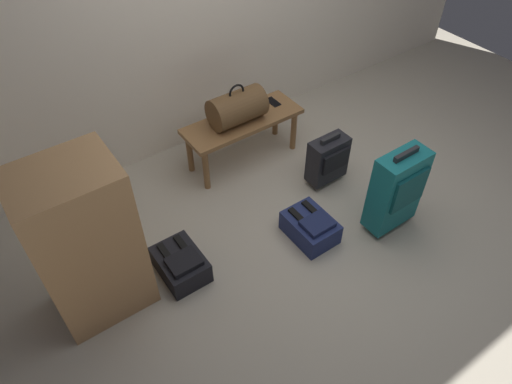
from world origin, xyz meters
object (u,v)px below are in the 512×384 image
(bench, at_px, (243,126))
(backpack_dark, at_px, (181,264))
(suitcase_small_charcoal, at_px, (328,159))
(backpack_navy, at_px, (310,227))
(side_cabinet, at_px, (86,244))
(duffel_bag_brown, at_px, (237,108))
(suitcase_upright_teal, at_px, (396,190))
(cell_phone, at_px, (273,102))

(bench, relative_size, backpack_dark, 2.63)
(bench, height_order, suitcase_small_charcoal, suitcase_small_charcoal)
(backpack_navy, relative_size, side_cabinet, 0.35)
(suitcase_small_charcoal, relative_size, backpack_dark, 1.21)
(duffel_bag_brown, height_order, suitcase_upright_teal, duffel_bag_brown)
(cell_phone, xyz_separation_m, side_cabinet, (-1.86, -0.70, 0.13))
(backpack_navy, bearing_deg, backpack_dark, 164.92)
(bench, height_order, duffel_bag_brown, duffel_bag_brown)
(cell_phone, xyz_separation_m, backpack_navy, (-0.44, -1.06, -0.33))
(suitcase_upright_teal, bearing_deg, bench, 109.93)
(suitcase_upright_teal, xyz_separation_m, backpack_dark, (-1.47, 0.50, -0.27))
(suitcase_upright_teal, xyz_separation_m, backpack_navy, (-0.55, 0.25, -0.27))
(cell_phone, bearing_deg, suitcase_upright_teal, -85.26)
(backpack_navy, height_order, side_cabinet, side_cabinet)
(backpack_dark, bearing_deg, side_cabinet, 167.59)
(cell_phone, relative_size, backpack_navy, 0.38)
(suitcase_small_charcoal, bearing_deg, cell_phone, 93.61)
(duffel_bag_brown, xyz_separation_m, side_cabinet, (-1.47, -0.64, 0.00))
(duffel_bag_brown, relative_size, suitcase_small_charcoal, 0.96)
(duffel_bag_brown, xyz_separation_m, suitcase_small_charcoal, (0.44, -0.63, -0.31))
(suitcase_small_charcoal, relative_size, backpack_navy, 1.21)
(duffel_bag_brown, xyz_separation_m, cell_phone, (0.39, 0.05, -0.13))
(bench, bearing_deg, backpack_navy, -95.19)
(suitcase_small_charcoal, distance_m, side_cabinet, 1.93)
(bench, distance_m, suitcase_upright_teal, 1.33)
(duffel_bag_brown, bearing_deg, backpack_dark, -142.14)
(duffel_bag_brown, height_order, cell_phone, duffel_bag_brown)
(bench, height_order, side_cabinet, side_cabinet)
(suitcase_small_charcoal, bearing_deg, duffel_bag_brown, 124.92)
(suitcase_small_charcoal, height_order, side_cabinet, side_cabinet)
(cell_phone, height_order, side_cabinet, side_cabinet)
(cell_phone, relative_size, suitcase_upright_teal, 0.20)
(suitcase_upright_teal, height_order, side_cabinet, side_cabinet)
(backpack_dark, height_order, backpack_navy, same)
(backpack_navy, xyz_separation_m, side_cabinet, (-1.43, 0.36, 0.46))
(backpack_dark, distance_m, side_cabinet, 0.69)
(backpack_navy, bearing_deg, duffel_bag_brown, 87.55)
(bench, bearing_deg, backpack_dark, -143.48)
(backpack_dark, bearing_deg, backpack_navy, -15.08)
(backpack_navy, bearing_deg, suitcase_upright_teal, -24.62)
(suitcase_upright_teal, distance_m, backpack_dark, 1.58)
(suitcase_upright_teal, height_order, backpack_dark, suitcase_upright_teal)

